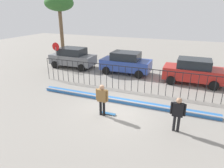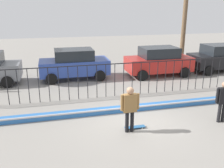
{
  "view_description": "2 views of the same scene",
  "coord_description": "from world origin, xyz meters",
  "px_view_note": "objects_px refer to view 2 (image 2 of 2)",
  "views": [
    {
      "loc": [
        3.66,
        -9.43,
        5.36
      ],
      "look_at": [
        -0.89,
        1.78,
        0.86
      ],
      "focal_mm": 32.35,
      "sensor_mm": 36.0,
      "label": 1
    },
    {
      "loc": [
        -3.04,
        -8.58,
        4.42
      ],
      "look_at": [
        -0.33,
        2.4,
        0.9
      ],
      "focal_mm": 39.77,
      "sensor_mm": 36.0,
      "label": 2
    }
  ],
  "objects_px": {
    "parked_car_blue": "(74,64)",
    "parked_car_red": "(158,61)",
    "skateboard": "(135,127)",
    "camera_operator": "(223,98)",
    "parked_car_black": "(220,58)",
    "skateboarder": "(130,105)"
  },
  "relations": [
    {
      "from": "parked_car_black",
      "to": "skateboarder",
      "type": "bearing_deg",
      "value": -140.14
    },
    {
      "from": "skateboarder",
      "to": "skateboard",
      "type": "relative_size",
      "value": 2.17
    },
    {
      "from": "skateboarder",
      "to": "parked_car_blue",
      "type": "height_order",
      "value": "parked_car_blue"
    },
    {
      "from": "skateboarder",
      "to": "camera_operator",
      "type": "distance_m",
      "value": 3.81
    },
    {
      "from": "skateboard",
      "to": "skateboarder",
      "type": "bearing_deg",
      "value": -139.89
    },
    {
      "from": "skateboard",
      "to": "parked_car_red",
      "type": "xyz_separation_m",
      "value": [
        4.0,
        6.94,
        0.91
      ]
    },
    {
      "from": "skateboarder",
      "to": "skateboard",
      "type": "distance_m",
      "value": 1.04
    },
    {
      "from": "skateboarder",
      "to": "parked_car_black",
      "type": "xyz_separation_m",
      "value": [
        9.03,
        7.16,
        -0.07
      ]
    },
    {
      "from": "skateboarder",
      "to": "parked_car_blue",
      "type": "distance_m",
      "value": 7.73
    },
    {
      "from": "parked_car_blue",
      "to": "parked_car_red",
      "type": "xyz_separation_m",
      "value": [
        5.52,
        -0.51,
        0.0
      ]
    },
    {
      "from": "parked_car_blue",
      "to": "parked_car_black",
      "type": "xyz_separation_m",
      "value": [
        10.27,
        -0.46,
        0.0
      ]
    },
    {
      "from": "camera_operator",
      "to": "parked_car_blue",
      "type": "xyz_separation_m",
      "value": [
        -5.04,
        7.71,
        -0.04
      ]
    },
    {
      "from": "parked_car_blue",
      "to": "skateboarder",
      "type": "bearing_deg",
      "value": -76.52
    },
    {
      "from": "parked_car_black",
      "to": "camera_operator",
      "type": "bearing_deg",
      "value": -124.33
    },
    {
      "from": "skateboard",
      "to": "camera_operator",
      "type": "relative_size",
      "value": 0.47
    },
    {
      "from": "skateboard",
      "to": "parked_car_blue",
      "type": "relative_size",
      "value": 0.19
    },
    {
      "from": "camera_operator",
      "to": "skateboarder",
      "type": "bearing_deg",
      "value": -2.3
    },
    {
      "from": "camera_operator",
      "to": "parked_car_red",
      "type": "distance_m",
      "value": 7.22
    },
    {
      "from": "skateboarder",
      "to": "skateboard",
      "type": "bearing_deg",
      "value": 61.73
    },
    {
      "from": "skateboard",
      "to": "parked_car_black",
      "type": "relative_size",
      "value": 0.19
    },
    {
      "from": "skateboard",
      "to": "parked_car_black",
      "type": "xyz_separation_m",
      "value": [
        8.75,
        6.99,
        0.91
      ]
    },
    {
      "from": "camera_operator",
      "to": "parked_car_black",
      "type": "bearing_deg",
      "value": -126.75
    }
  ]
}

